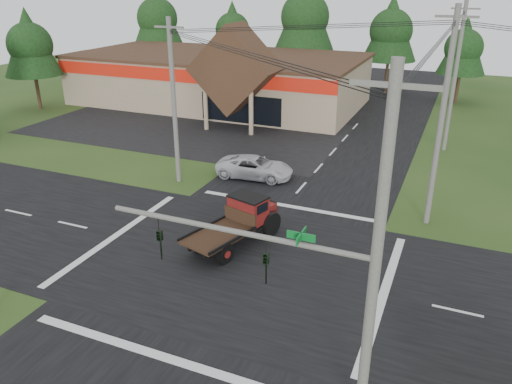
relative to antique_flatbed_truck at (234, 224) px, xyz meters
The scene contains 18 objects.
ground 2.12m from the antique_flatbed_truck, 61.41° to the right, with size 120.00×120.00×0.00m, color #213F16.
road_ns 2.11m from the antique_flatbed_truck, 61.41° to the right, with size 12.00×120.00×0.02m, color black.
road_ew 2.11m from the antique_flatbed_truck, 61.41° to the right, with size 120.00×12.00×0.02m, color black.
parking_apron 21.89m from the antique_flatbed_truck, 127.01° to the left, with size 28.00×14.00×0.02m, color black.
cvs_building 31.76m from the antique_flatbed_truck, 117.94° to the left, with size 30.40×18.20×9.19m.
traffic_signal_mast 11.69m from the antique_flatbed_truck, 53.63° to the right, with size 8.12×0.24×7.00m.
utility_pole_nr 13.09m from the antique_flatbed_truck, 47.31° to the right, with size 2.00×0.30×11.00m.
utility_pole_nw 10.52m from the antique_flatbed_truck, 137.95° to the left, with size 2.00×0.30×10.50m.
utility_pole_ne 11.92m from the antique_flatbed_truck, 36.14° to the left, with size 2.00×0.30×11.50m.
utility_pole_n 22.75m from the antique_flatbed_truck, 66.63° to the left, with size 2.00×0.30×11.20m.
tree_row_a 48.75m from the antique_flatbed_truck, 127.17° to the left, with size 6.72×6.72×12.12m.
tree_row_b 45.10m from the antique_flatbed_truck, 115.34° to the left, with size 5.60×5.60×10.10m.
tree_row_c 41.20m from the antique_flatbed_truck, 103.07° to the left, with size 7.28×7.28×13.13m.
tree_row_d 40.94m from the antique_flatbed_truck, 88.81° to the left, with size 6.16×6.16×11.11m.
tree_row_e 39.76m from the antique_flatbed_truck, 77.05° to the left, with size 5.04×5.04×9.09m.
tree_side_w 36.63m from the antique_flatbed_truck, 149.36° to the left, with size 5.60×5.60×10.10m.
antique_flatbed_truck is the anchor object (origin of this frame).
white_pickup 9.50m from the antique_flatbed_truck, 106.59° to the left, with size 2.40×5.21×1.45m, color silver.
Camera 1 is at (8.95, -18.73, 12.53)m, focal length 35.00 mm.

